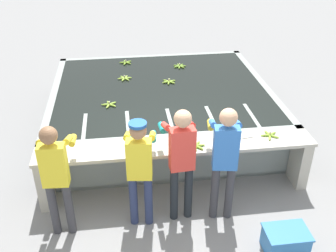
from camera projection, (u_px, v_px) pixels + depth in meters
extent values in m
plane|color=gray|center=(179.00, 202.00, 5.79)|extent=(80.00, 80.00, 0.00)
cube|color=gray|center=(161.00, 125.00, 7.68)|extent=(4.00, 3.54, 0.06)
cube|color=gray|center=(174.00, 159.00, 6.02)|extent=(4.00, 0.12, 0.84)
cube|color=gray|center=(152.00, 73.00, 8.95)|extent=(4.00, 0.12, 0.84)
cube|color=gray|center=(57.00, 114.00, 7.27)|extent=(0.12, 3.54, 0.84)
cube|color=gray|center=(259.00, 102.00, 7.71)|extent=(0.12, 3.54, 0.84)
cube|color=black|center=(161.00, 106.00, 7.47)|extent=(3.76, 3.30, 0.77)
cube|color=gray|center=(87.00, 148.00, 6.26)|extent=(0.06, 0.80, 0.84)
cube|color=gray|center=(129.00, 145.00, 6.34)|extent=(0.06, 0.80, 0.84)
cube|color=gray|center=(170.00, 143.00, 6.41)|extent=(0.06, 0.80, 0.84)
cube|color=gray|center=(210.00, 140.00, 6.49)|extent=(0.06, 0.80, 0.84)
cube|color=gray|center=(249.00, 137.00, 6.56)|extent=(0.06, 0.80, 0.84)
cube|color=#B7B2A3|center=(177.00, 147.00, 5.58)|extent=(4.00, 0.45, 0.05)
cube|color=#B7B2A3|center=(45.00, 181.00, 5.57)|extent=(0.16, 0.41, 0.79)
cube|color=#B7B2A3|center=(300.00, 161.00, 6.00)|extent=(0.16, 0.41, 0.79)
cylinder|color=#38383D|center=(54.00, 209.00, 5.07)|extent=(0.11, 0.11, 0.80)
cylinder|color=#38383D|center=(69.00, 208.00, 5.08)|extent=(0.11, 0.11, 0.80)
cube|color=yellow|center=(54.00, 165.00, 4.73)|extent=(0.33, 0.19, 0.57)
sphere|color=#896042|center=(48.00, 135.00, 4.52)|extent=(0.22, 0.22, 0.22)
cylinder|color=yellow|center=(42.00, 141.00, 4.84)|extent=(0.10, 0.31, 0.18)
cylinder|color=gold|center=(48.00, 141.00, 5.14)|extent=(0.10, 0.21, 0.08)
cylinder|color=yellow|center=(68.00, 140.00, 4.86)|extent=(0.10, 0.31, 0.18)
cylinder|color=gold|center=(73.00, 140.00, 5.16)|extent=(0.10, 0.21, 0.08)
cylinder|color=navy|center=(134.00, 200.00, 5.23)|extent=(0.11, 0.11, 0.78)
cylinder|color=navy|center=(149.00, 200.00, 5.23)|extent=(0.11, 0.11, 0.78)
cube|color=yellow|center=(139.00, 159.00, 4.90)|extent=(0.34, 0.21, 0.55)
sphere|color=#9E704C|center=(138.00, 131.00, 4.69)|extent=(0.21, 0.21, 0.21)
cylinder|color=#1E5199|center=(138.00, 124.00, 4.65)|extent=(0.22, 0.22, 0.04)
cylinder|color=yellow|center=(127.00, 136.00, 5.02)|extent=(0.12, 0.32, 0.18)
cylinder|color=#1EA3AD|center=(130.00, 136.00, 5.32)|extent=(0.11, 0.21, 0.08)
cylinder|color=yellow|center=(152.00, 136.00, 5.02)|extent=(0.12, 0.32, 0.18)
cylinder|color=#1EA3AD|center=(153.00, 136.00, 5.32)|extent=(0.11, 0.21, 0.08)
cylinder|color=#1E2328|center=(174.00, 194.00, 5.30)|extent=(0.11, 0.11, 0.84)
cylinder|color=#1E2328|center=(188.00, 192.00, 5.34)|extent=(0.11, 0.11, 0.84)
cube|color=#DB3D33|center=(182.00, 149.00, 4.96)|extent=(0.33, 0.19, 0.59)
sphere|color=tan|center=(183.00, 119.00, 4.74)|extent=(0.23, 0.23, 0.23)
cylinder|color=#DB3D33|center=(166.00, 126.00, 5.04)|extent=(0.10, 0.31, 0.18)
cylinder|color=teal|center=(162.00, 128.00, 5.33)|extent=(0.10, 0.21, 0.08)
cylinder|color=#DB3D33|center=(190.00, 124.00, 5.09)|extent=(0.10, 0.31, 0.18)
cylinder|color=teal|center=(185.00, 125.00, 5.39)|extent=(0.10, 0.21, 0.08)
cylinder|color=#38383D|center=(215.00, 192.00, 5.33)|extent=(0.11, 0.11, 0.84)
cylinder|color=#38383D|center=(229.00, 192.00, 5.33)|extent=(0.11, 0.11, 0.84)
cube|color=blue|center=(226.00, 148.00, 4.97)|extent=(0.34, 0.22, 0.60)
sphere|color=tan|center=(229.00, 117.00, 4.74)|extent=(0.23, 0.23, 0.23)
cylinder|color=blue|center=(213.00, 123.00, 5.08)|extent=(0.13, 0.32, 0.18)
cylinder|color=gold|center=(210.00, 125.00, 5.38)|extent=(0.11, 0.21, 0.08)
cylinder|color=blue|center=(237.00, 124.00, 5.07)|extent=(0.13, 0.32, 0.18)
cylinder|color=gold|center=(234.00, 125.00, 5.37)|extent=(0.11, 0.21, 0.08)
ellipsoid|color=#7FAD33|center=(128.00, 62.00, 8.37)|extent=(0.16, 0.12, 0.04)
ellipsoid|color=#7FAD33|center=(125.00, 62.00, 8.39)|extent=(0.08, 0.17, 0.04)
ellipsoid|color=#7FAD33|center=(123.00, 63.00, 8.34)|extent=(0.17, 0.05, 0.04)
ellipsoid|color=#7FAD33|center=(125.00, 63.00, 8.30)|extent=(0.10, 0.17, 0.04)
ellipsoid|color=#7FAD33|center=(128.00, 63.00, 8.32)|extent=(0.15, 0.14, 0.04)
cylinder|color=tan|center=(126.00, 61.00, 8.32)|extent=(0.03, 0.03, 0.04)
ellipsoid|color=#75A333|center=(179.00, 65.00, 8.21)|extent=(0.07, 0.17, 0.04)
ellipsoid|color=#75A333|center=(177.00, 66.00, 8.18)|extent=(0.17, 0.11, 0.04)
ellipsoid|color=#75A333|center=(177.00, 67.00, 8.14)|extent=(0.17, 0.10, 0.04)
ellipsoid|color=#75A333|center=(179.00, 67.00, 8.12)|extent=(0.08, 0.17, 0.04)
ellipsoid|color=#75A333|center=(182.00, 67.00, 8.13)|extent=(0.13, 0.16, 0.04)
ellipsoid|color=#75A333|center=(182.00, 66.00, 8.17)|extent=(0.17, 0.04, 0.04)
ellipsoid|color=#75A333|center=(181.00, 65.00, 8.20)|extent=(0.14, 0.15, 0.04)
cylinder|color=tan|center=(180.00, 64.00, 8.15)|extent=(0.03, 0.03, 0.04)
ellipsoid|color=#93BC3D|center=(235.00, 122.00, 6.11)|extent=(0.17, 0.07, 0.04)
ellipsoid|color=#93BC3D|center=(232.00, 121.00, 6.14)|extent=(0.09, 0.17, 0.04)
ellipsoid|color=#93BC3D|center=(229.00, 122.00, 6.13)|extent=(0.14, 0.15, 0.04)
ellipsoid|color=#93BC3D|center=(229.00, 124.00, 6.08)|extent=(0.17, 0.07, 0.04)
ellipsoid|color=#93BC3D|center=(232.00, 125.00, 6.05)|extent=(0.09, 0.17, 0.04)
ellipsoid|color=#93BC3D|center=(235.00, 124.00, 6.07)|extent=(0.14, 0.15, 0.04)
cylinder|color=tan|center=(232.00, 121.00, 6.08)|extent=(0.03, 0.03, 0.04)
ellipsoid|color=#8CB738|center=(169.00, 83.00, 7.43)|extent=(0.07, 0.17, 0.04)
ellipsoid|color=#8CB738|center=(171.00, 82.00, 7.45)|extent=(0.15, 0.14, 0.04)
ellipsoid|color=#8CB738|center=(172.00, 81.00, 7.49)|extent=(0.17, 0.08, 0.04)
ellipsoid|color=#8CB738|center=(169.00, 80.00, 7.52)|extent=(0.07, 0.17, 0.04)
ellipsoid|color=#8CB738|center=(167.00, 81.00, 7.50)|extent=(0.15, 0.14, 0.04)
ellipsoid|color=#8CB738|center=(166.00, 82.00, 7.46)|extent=(0.17, 0.08, 0.04)
cylinder|color=tan|center=(169.00, 80.00, 7.46)|extent=(0.03, 0.03, 0.04)
ellipsoid|color=#93BC3D|center=(109.00, 103.00, 6.69)|extent=(0.08, 0.17, 0.04)
ellipsoid|color=#93BC3D|center=(106.00, 105.00, 6.64)|extent=(0.17, 0.04, 0.04)
ellipsoid|color=#93BC3D|center=(108.00, 106.00, 6.60)|extent=(0.09, 0.17, 0.04)
ellipsoid|color=#93BC3D|center=(112.00, 105.00, 6.62)|extent=(0.15, 0.14, 0.04)
ellipsoid|color=#93BC3D|center=(112.00, 104.00, 6.68)|extent=(0.16, 0.12, 0.04)
cylinder|color=tan|center=(109.00, 103.00, 6.63)|extent=(0.03, 0.03, 0.04)
ellipsoid|color=#9EC642|center=(124.00, 79.00, 7.57)|extent=(0.11, 0.17, 0.04)
ellipsoid|color=#9EC642|center=(126.00, 79.00, 7.58)|extent=(0.13, 0.16, 0.04)
ellipsoid|color=#9EC642|center=(128.00, 78.00, 7.62)|extent=(0.17, 0.05, 0.04)
ellipsoid|color=#9EC642|center=(126.00, 77.00, 7.66)|extent=(0.11, 0.17, 0.04)
ellipsoid|color=#9EC642|center=(123.00, 77.00, 7.65)|extent=(0.13, 0.16, 0.04)
ellipsoid|color=#9EC642|center=(122.00, 78.00, 7.60)|extent=(0.17, 0.05, 0.04)
cylinder|color=tan|center=(125.00, 77.00, 7.59)|extent=(0.03, 0.03, 0.04)
ellipsoid|color=#7FAD33|center=(197.00, 144.00, 5.57)|extent=(0.13, 0.16, 0.04)
ellipsoid|color=#7FAD33|center=(194.00, 144.00, 5.57)|extent=(0.08, 0.17, 0.04)
ellipsoid|color=#7FAD33|center=(192.00, 145.00, 5.54)|extent=(0.17, 0.10, 0.04)
ellipsoid|color=#7FAD33|center=(192.00, 147.00, 5.50)|extent=(0.17, 0.11, 0.04)
ellipsoid|color=#7FAD33|center=(196.00, 148.00, 5.48)|extent=(0.06, 0.17, 0.04)
ellipsoid|color=#7FAD33|center=(199.00, 147.00, 5.49)|extent=(0.14, 0.15, 0.04)
ellipsoid|color=#7FAD33|center=(199.00, 146.00, 5.53)|extent=(0.17, 0.04, 0.04)
cylinder|color=tan|center=(196.00, 144.00, 5.51)|extent=(0.03, 0.03, 0.04)
ellipsoid|color=#8CB738|center=(274.00, 136.00, 5.75)|extent=(0.15, 0.14, 0.04)
ellipsoid|color=#8CB738|center=(272.00, 134.00, 5.81)|extent=(0.16, 0.12, 0.04)
ellipsoid|color=#8CB738|center=(268.00, 133.00, 5.82)|extent=(0.08, 0.17, 0.04)
ellipsoid|color=#8CB738|center=(266.00, 135.00, 5.77)|extent=(0.17, 0.05, 0.04)
ellipsoid|color=#8CB738|center=(270.00, 137.00, 5.73)|extent=(0.10, 0.17, 0.04)
cylinder|color=tan|center=(270.00, 133.00, 5.76)|extent=(0.03, 0.03, 0.04)
cube|color=silver|center=(247.00, 137.00, 5.75)|extent=(0.20, 0.06, 0.00)
cube|color=black|center=(235.00, 139.00, 5.70)|extent=(0.10, 0.04, 0.02)
cube|color=#3375B7|center=(285.00, 242.00, 4.92)|extent=(0.52, 0.36, 0.30)
cube|color=#3375B7|center=(287.00, 232.00, 4.84)|extent=(0.55, 0.39, 0.02)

